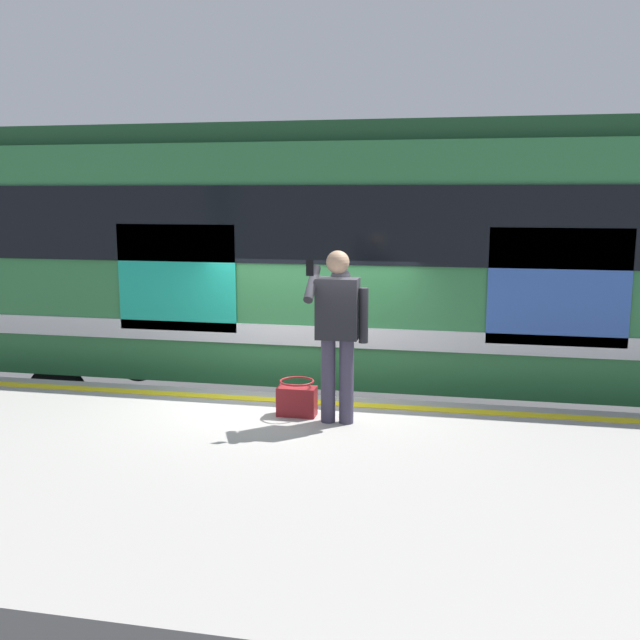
# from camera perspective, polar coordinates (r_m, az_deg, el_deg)

# --- Properties ---
(ground_plane) EXTENTS (24.21, 24.21, 0.00)m
(ground_plane) POSITION_cam_1_polar(r_m,az_deg,el_deg) (8.34, -1.60, -12.88)
(ground_plane) COLOR #3D3D3F
(platform) EXTENTS (14.92, 4.38, 1.05)m
(platform) POSITION_cam_1_polar(r_m,az_deg,el_deg) (6.20, -6.40, -16.09)
(platform) COLOR gray
(platform) RESTS_ON ground
(safety_line) EXTENTS (14.62, 0.16, 0.01)m
(safety_line) POSITION_cam_1_polar(r_m,az_deg,el_deg) (7.71, -2.15, -6.50)
(safety_line) COLOR yellow
(safety_line) RESTS_ON platform
(track_rail_near) EXTENTS (19.40, 0.08, 0.16)m
(track_rail_near) POSITION_cam_1_polar(r_m,az_deg,el_deg) (9.54, 0.26, -9.34)
(track_rail_near) COLOR slate
(track_rail_near) RESTS_ON ground
(track_rail_far) EXTENTS (19.40, 0.08, 0.16)m
(track_rail_far) POSITION_cam_1_polar(r_m,az_deg,el_deg) (10.88, 1.75, -6.87)
(track_rail_far) COLOR slate
(track_rail_far) RESTS_ON ground
(train_carriage) EXTENTS (12.61, 3.03, 3.92)m
(train_carriage) POSITION_cam_1_polar(r_m,az_deg,el_deg) (9.64, 4.36, 5.56)
(train_carriage) COLOR #2D723F
(train_carriage) RESTS_ON ground
(passenger) EXTENTS (0.57, 0.55, 1.68)m
(passenger) POSITION_cam_1_polar(r_m,az_deg,el_deg) (6.79, 1.44, -0.19)
(passenger) COLOR #383347
(passenger) RESTS_ON platform
(handbag) EXTENTS (0.39, 0.35, 0.36)m
(handbag) POSITION_cam_1_polar(r_m,az_deg,el_deg) (7.19, -1.86, -6.36)
(handbag) COLOR maroon
(handbag) RESTS_ON platform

